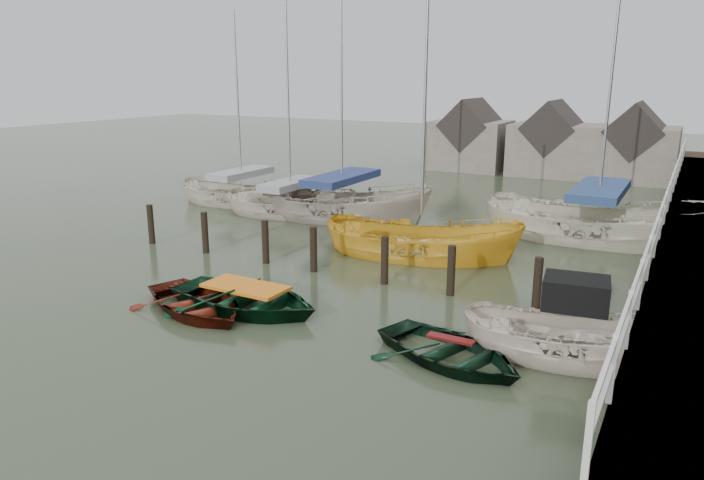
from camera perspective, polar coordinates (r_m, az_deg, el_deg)
The scene contains 12 objects.
ground at distance 16.25m, azimuth -5.56°, elevation -6.31°, with size 120.00×120.00×0.00m, color #333C26.
mooring_pilings at distance 19.04m, azimuth -3.29°, elevation -1.47°, with size 13.72×0.22×1.80m.
far_sheds at distance 39.43m, azimuth 17.48°, elevation 8.39°, with size 14.00×4.08×4.39m.
rowboat_red at distance 16.49m, azimuth -13.91°, elevation -6.36°, with size 2.63×3.68×0.76m, color #52170B.
rowboat_green at distance 16.39m, azimuth -9.56°, elevation -6.25°, with size 3.00×4.19×0.87m, color black.
rowboat_dkgreen at distance 13.58m, azimuth 8.86°, elevation -10.84°, with size 2.46×3.45×0.71m, color black.
motorboat at distance 14.11m, azimuth 19.06°, elevation -10.08°, with size 4.63×2.26×2.65m.
sailboat_a at distance 26.82m, azimuth -5.57°, elevation 2.35°, with size 6.19×3.39×10.66m.
sailboat_b at distance 26.11m, azimuth -0.91°, elevation 2.06°, with size 7.95×4.16×11.74m.
sailboat_c at distance 20.91m, azimuth 6.24°, elevation -1.44°, with size 6.95×3.54×9.75m.
sailboat_d at distance 24.38m, azimuth 21.21°, elevation 0.10°, with size 8.16×3.14×13.54m.
sailboat_e at distance 29.48m, azimuth -9.94°, elevation 3.32°, with size 6.53×3.19×9.71m.
Camera 1 is at (8.65, -12.45, 5.85)m, focal length 32.00 mm.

